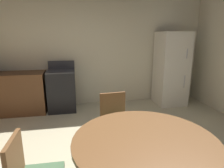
{
  "coord_description": "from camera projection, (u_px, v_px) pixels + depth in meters",
  "views": [
    {
      "loc": [
        -0.27,
        -1.93,
        1.68
      ],
      "look_at": [
        0.3,
        1.06,
        0.9
      ],
      "focal_mm": 30.81,
      "sensor_mm": 36.0,
      "label": 1
    }
  ],
  "objects": [
    {
      "name": "chair_north",
      "position": [
        115.0,
        119.0,
        2.77
      ],
      "size": [
        0.43,
        0.43,
        0.87
      ],
      "rotation": [
        0.0,
        0.0,
        4.79
      ],
      "color": "brown",
      "rests_on": "ground"
    },
    {
      "name": "kitchen_counter",
      "position": [
        3.0,
        94.0,
        4.14
      ],
      "size": [
        1.78,
        0.6,
        0.9
      ],
      "primitive_type": "cube",
      "color": "brown",
      "rests_on": "ground"
    },
    {
      "name": "oven_range",
      "position": [
        62.0,
        90.0,
        4.37
      ],
      "size": [
        0.6,
        0.6,
        1.1
      ],
      "color": "black",
      "rests_on": "ground"
    },
    {
      "name": "refrigerator",
      "position": [
        171.0,
        69.0,
        4.68
      ],
      "size": [
        0.68,
        0.68,
        1.76
      ],
      "color": "silver",
      "rests_on": "ground"
    },
    {
      "name": "dining_table",
      "position": [
        144.0,
        153.0,
        1.79
      ],
      "size": [
        1.34,
        1.34,
        0.76
      ],
      "color": "brown",
      "rests_on": "ground"
    },
    {
      "name": "wall_back",
      "position": [
        87.0,
        49.0,
        4.64
      ],
      "size": [
        6.07,
        0.12,
        2.7
      ],
      "primitive_type": "cube",
      "color": "beige",
      "rests_on": "ground"
    }
  ]
}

